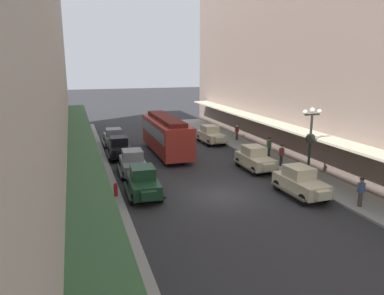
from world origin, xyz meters
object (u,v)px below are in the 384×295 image
(parked_car_0, at_px, (255,158))
(parked_car_2, at_px, (300,181))
(pedestrian_2, at_px, (269,147))
(pedestrian_5, at_px, (281,155))
(parked_car_1, at_px, (119,147))
(parked_car_4, at_px, (114,137))
(pedestrian_4, at_px, (361,192))
(parked_car_3, at_px, (133,162))
(pedestrian_3, at_px, (78,142))
(lamp_post_with_clock, at_px, (310,142))
(fire_hydrant, at_px, (116,189))
(streetcar, at_px, (166,134))
(pedestrian_1, at_px, (83,158))
(parked_car_6, at_px, (211,134))
(parked_car_5, at_px, (143,181))
(pedestrian_0, at_px, (237,132))

(parked_car_0, height_order, parked_car_2, same)
(pedestrian_2, bearing_deg, parked_car_2, -107.60)
(pedestrian_5, bearing_deg, pedestrian_2, 80.17)
(parked_car_1, distance_m, parked_car_4, 4.66)
(pedestrian_5, bearing_deg, pedestrian_4, -91.78)
(parked_car_0, bearing_deg, parked_car_3, 170.07)
(parked_car_3, distance_m, pedestrian_3, 9.40)
(lamp_post_with_clock, height_order, pedestrian_2, lamp_post_with_clock)
(parked_car_1, relative_size, fire_hydrant, 5.22)
(streetcar, bearing_deg, pedestrian_5, -43.10)
(parked_car_2, bearing_deg, pedestrian_5, 68.91)
(pedestrian_5, bearing_deg, lamp_post_with_clock, -97.63)
(lamp_post_with_clock, bearing_deg, pedestrian_3, 135.14)
(parked_car_1, distance_m, parked_car_2, 16.16)
(pedestrian_4, relative_size, pedestrian_5, 1.00)
(parked_car_3, xyz_separation_m, pedestrian_5, (11.52, -1.72, 0.07))
(parked_car_4, relative_size, pedestrian_1, 2.56)
(parked_car_1, bearing_deg, parked_car_4, 89.50)
(parked_car_6, relative_size, pedestrian_3, 2.63)
(parked_car_0, xyz_separation_m, parked_car_2, (0.00, -6.04, 0.00))
(parked_car_1, distance_m, pedestrian_3, 4.72)
(parked_car_5, distance_m, pedestrian_1, 7.57)
(parked_car_6, relative_size, fire_hydrant, 5.26)
(parked_car_6, relative_size, pedestrian_5, 2.58)
(parked_car_6, bearing_deg, parked_car_2, -90.57)
(parked_car_1, bearing_deg, parked_car_6, 17.30)
(parked_car_2, relative_size, pedestrian_2, 2.57)
(lamp_post_with_clock, bearing_deg, pedestrian_0, 84.40)
(parked_car_3, height_order, streetcar, streetcar)
(parked_car_0, distance_m, parked_car_4, 15.05)
(pedestrian_2, relative_size, pedestrian_3, 1.02)
(streetcar, distance_m, lamp_post_with_clock, 13.46)
(streetcar, xyz_separation_m, pedestrian_3, (-7.66, 3.21, -0.91))
(parked_car_6, xyz_separation_m, pedestrian_2, (2.62, -7.30, 0.07))
(pedestrian_1, bearing_deg, pedestrian_4, -40.69)
(parked_car_4, relative_size, pedestrian_0, 2.56)
(parked_car_6, xyz_separation_m, fire_hydrant, (-11.20, -12.84, -0.38))
(pedestrian_2, height_order, pedestrian_4, same)
(parked_car_6, relative_size, streetcar, 0.45)
(parked_car_2, height_order, parked_car_4, same)
(pedestrian_0, bearing_deg, parked_car_3, -145.71)
(parked_car_3, relative_size, fire_hydrant, 5.25)
(pedestrian_3, bearing_deg, parked_car_5, -74.57)
(parked_car_4, height_order, pedestrian_1, parked_car_4)
(parked_car_0, height_order, fire_hydrant, parked_car_0)
(streetcar, bearing_deg, parked_car_3, -125.84)
(parked_car_5, relative_size, pedestrian_1, 2.58)
(parked_car_6, xyz_separation_m, pedestrian_1, (-12.89, -6.26, 0.07))
(parked_car_5, xyz_separation_m, pedestrian_1, (-3.40, 6.76, 0.07))
(pedestrian_2, bearing_deg, parked_car_3, -174.75)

